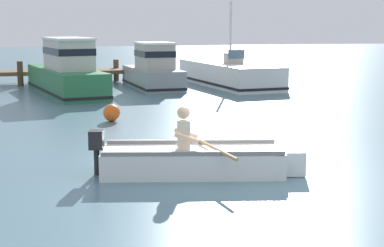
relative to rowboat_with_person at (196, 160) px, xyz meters
name	(u,v)px	position (x,y,z in m)	size (l,w,h in m)	color
ground_plane	(258,177)	(0.95, -0.49, -0.25)	(120.00, 120.00, 0.00)	slate
rowboat_with_person	(196,160)	(0.00, 0.00, 0.00)	(3.71, 2.10, 1.19)	white
moored_boat_green	(67,73)	(-1.54, 12.80, 0.52)	(2.79, 6.47, 2.09)	#287042
moored_boat_grey	(153,71)	(1.95, 14.16, 0.43)	(1.85, 4.59, 1.85)	gray
moored_boat_white	(229,75)	(5.21, 14.33, 0.21)	(2.76, 6.82, 3.48)	white
mooring_buoy	(112,113)	(-0.72, 6.11, -0.02)	(0.46, 0.46, 0.46)	#E55919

